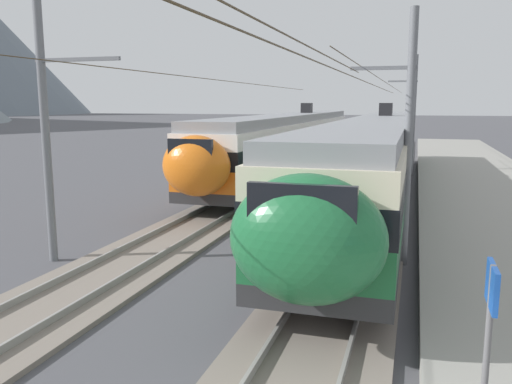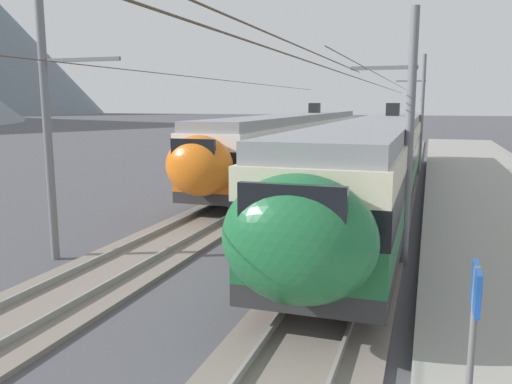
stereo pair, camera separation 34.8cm
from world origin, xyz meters
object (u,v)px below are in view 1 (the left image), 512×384
(train_far_track, at_px, (290,140))
(platform_sign, at_px, (490,317))
(catenary_mast_mid, at_px, (404,134))
(catenary_mast_east, at_px, (412,113))
(catenary_mast_far_side, at_px, (51,127))
(train_near_platform, at_px, (377,153))

(train_far_track, xyz_separation_m, platform_sign, (-26.20, -8.57, -0.15))
(catenary_mast_mid, relative_size, catenary_mast_east, 1.00)
(train_far_track, distance_m, catenary_mast_far_side, 20.33)
(platform_sign, bearing_deg, train_far_track, 18.10)
(catenary_mast_east, bearing_deg, catenary_mast_far_side, 156.71)
(train_near_platform, xyz_separation_m, catenary_mast_mid, (-9.88, -1.36, 1.48))
(train_near_platform, bearing_deg, platform_sign, -172.01)
(catenary_mast_mid, xyz_separation_m, platform_sign, (-8.65, -1.24, -1.63))
(catenary_mast_east, height_order, platform_sign, catenary_mast_east)
(platform_sign, bearing_deg, catenary_mast_mid, 8.15)
(catenary_mast_mid, relative_size, platform_sign, 20.33)
(train_near_platform, height_order, catenary_mast_mid, catenary_mast_mid)
(catenary_mast_mid, bearing_deg, catenary_mast_east, -0.02)
(platform_sign, bearing_deg, train_near_platform, 7.99)
(train_near_platform, relative_size, train_far_track, 1.09)
(catenary_mast_far_side, bearing_deg, platform_sign, -119.53)
(train_near_platform, bearing_deg, catenary_mast_far_side, 147.08)
(train_far_track, distance_m, platform_sign, 27.57)
(catenary_mast_mid, bearing_deg, platform_sign, -171.85)
(train_near_platform, distance_m, train_far_track, 9.72)
(train_near_platform, relative_size, platform_sign, 14.60)
(catenary_mast_east, height_order, catenary_mast_far_side, catenary_mast_east)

